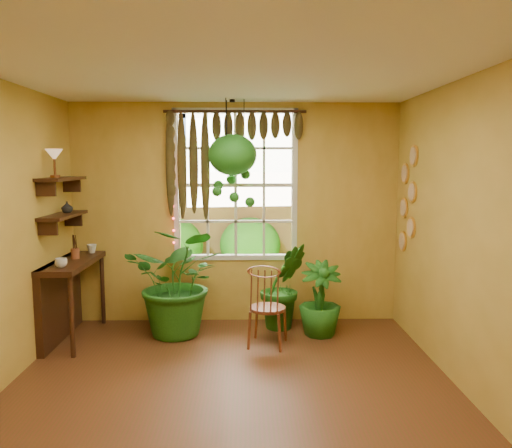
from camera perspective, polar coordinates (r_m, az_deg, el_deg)
The scene contains 22 objects.
floor at distance 4.35m, azimuth -2.91°, elevation -19.98°, with size 4.50×4.50×0.00m, color #592A19.
ceiling at distance 3.94m, azimuth -3.17°, elevation 17.62°, with size 4.50×4.50×0.00m, color white.
wall_back at distance 6.16m, azimuth -2.34°, elevation 1.19°, with size 4.00×4.00×0.00m, color gold.
wall_right at distance 4.35m, azimuth 24.37°, elevation -1.87°, with size 4.50×4.50×0.00m, color gold.
window at distance 6.16m, azimuth -2.35°, elevation 4.46°, with size 1.52×0.10×1.86m.
valance_vine at distance 6.05m, azimuth -3.22°, elevation 9.87°, with size 1.70×0.12×1.10m.
string_lights at distance 6.13m, azimuth -9.51°, elevation 4.82°, with size 0.03×0.03×1.54m, color #FF2633, non-canonical shape.
wall_plates at distance 5.97m, azimuth 16.93°, elevation 2.64°, with size 0.04×0.32×1.10m, color #FFEAD0, non-canonical shape.
counter_ledge at distance 6.01m, azimuth -21.10°, elevation -7.15°, with size 0.40×1.20×0.90m.
shelf_lower at distance 5.86m, azimuth -21.15°, elevation 0.92°, with size 0.25×0.90×0.04m, color #351C0E.
shelf_upper at distance 5.83m, azimuth -21.32°, elevation 4.83°, with size 0.25×0.90×0.04m, color #351C0E.
backyard at distance 10.77m, azimuth -0.54°, elevation 3.33°, with size 14.00×10.00×12.00m.
windsor_chair at distance 5.47m, azimuth 1.27°, elevation -10.76°, with size 0.48×0.49×1.05m.
potted_plant_left at distance 5.79m, azimuth -8.68°, elevation -6.47°, with size 1.14×0.99×1.27m, color #164813.
potted_plant_mid at distance 6.00m, azimuth 3.17°, elevation -7.08°, with size 0.57×0.46×1.03m, color #164813.
potted_plant_right at distance 5.81m, azimuth 7.33°, elevation -8.48°, with size 0.48×0.48×0.85m, color #164813.
hanging_basket at distance 5.85m, azimuth -2.70°, elevation 7.12°, with size 0.56×0.56×1.26m.
cup_a at distance 5.53m, azimuth -21.39°, elevation -4.16°, with size 0.12×0.12×0.10m, color silver.
cup_b at distance 6.29m, azimuth -18.26°, elevation -2.70°, with size 0.11×0.11×0.10m, color beige.
brush_jar at distance 5.97m, azimuth -19.99°, elevation -2.46°, with size 0.09×0.09×0.35m.
shelf_vase at distance 5.95m, azimuth -20.79°, elevation 1.81°, with size 0.12×0.12×0.13m, color #B2AD99.
tiffany_lamp at distance 5.62m, azimuth -22.07°, elevation 7.16°, with size 0.18×0.18×0.30m.
Camera 1 is at (0.13, -3.87, 1.97)m, focal length 35.00 mm.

